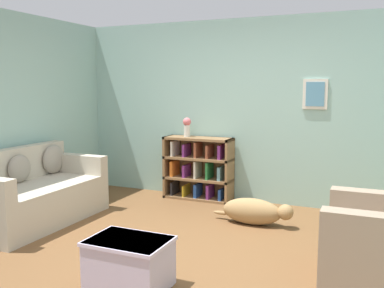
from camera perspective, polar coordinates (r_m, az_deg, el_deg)
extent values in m
plane|color=brown|center=(4.41, -2.15, -14.30)|extent=(14.00, 14.00, 0.00)
cube|color=#93BCB2|center=(6.20, 6.88, 4.38)|extent=(5.60, 0.10, 2.60)
cube|color=silver|center=(5.92, 16.11, 6.41)|extent=(0.32, 0.02, 0.40)
cube|color=#568EAD|center=(5.91, 16.09, 6.41)|extent=(0.24, 0.01, 0.32)
cube|color=#B7AD99|center=(5.58, -20.03, -7.46)|extent=(0.89, 1.74, 0.47)
cube|color=#B7AD99|center=(5.75, -22.89, -2.63)|extent=(0.16, 1.74, 0.42)
cube|color=#B7AD99|center=(6.09, -15.06, -2.53)|extent=(0.89, 0.16, 0.25)
ellipsoid|color=gray|center=(5.67, -22.04, -3.09)|extent=(0.14, 0.35, 0.35)
ellipsoid|color=gray|center=(6.10, -17.96, -1.95)|extent=(0.14, 0.39, 0.39)
cube|color=olive|center=(6.49, -3.14, -2.93)|extent=(0.04, 0.34, 0.92)
cube|color=olive|center=(6.12, 5.06, -3.59)|extent=(0.04, 0.34, 0.92)
cube|color=olive|center=(6.43, 1.39, -3.01)|extent=(1.01, 0.02, 0.92)
cube|color=olive|center=(6.38, 0.83, -7.14)|extent=(1.01, 0.34, 0.04)
cube|color=olive|center=(6.32, 0.83, -4.62)|extent=(1.01, 0.34, 0.04)
cube|color=olive|center=(6.26, 0.84, -1.88)|extent=(1.01, 0.34, 0.04)
cube|color=olive|center=(6.22, 0.84, 0.73)|extent=(1.01, 0.34, 0.04)
cube|color=black|center=(6.50, -2.31, -5.91)|extent=(0.03, 0.26, 0.21)
cube|color=orange|center=(6.44, -2.33, -3.21)|extent=(0.04, 0.26, 0.23)
cube|color=silver|center=(6.38, -2.28, -0.55)|extent=(0.03, 0.26, 0.22)
cube|color=gold|center=(6.43, -0.78, -6.22)|extent=(0.03, 0.26, 0.18)
cube|color=#7A2D84|center=(6.36, -0.72, -3.55)|extent=(0.04, 0.26, 0.18)
cube|color=#7A2D84|center=(6.31, -0.74, -0.81)|extent=(0.03, 0.26, 0.18)
cube|color=#234C9E|center=(6.35, 0.80, -6.23)|extent=(0.04, 0.26, 0.21)
cube|color=silver|center=(6.28, 0.76, -3.37)|extent=(0.03, 0.26, 0.25)
cube|color=brown|center=(6.23, 0.80, -0.73)|extent=(0.03, 0.26, 0.22)
cube|color=#7A2D84|center=(6.28, 2.43, -6.36)|extent=(0.04, 0.26, 0.22)
cube|color=#287A3D|center=(6.21, 2.34, -3.50)|extent=(0.04, 0.26, 0.25)
cube|color=brown|center=(6.17, 2.35, -0.99)|extent=(0.04, 0.26, 0.19)
cube|color=#234C9E|center=(6.22, 4.04, -6.72)|extent=(0.04, 0.26, 0.18)
cube|color=#60939E|center=(6.15, 3.95, -3.87)|extent=(0.05, 0.26, 0.19)
cube|color=#7A2D84|center=(6.10, 3.97, -1.04)|extent=(0.04, 0.26, 0.20)
cube|color=#BCB2D1|center=(3.69, -8.38, -15.47)|extent=(0.64, 0.45, 0.41)
cube|color=silver|center=(3.62, -8.44, -12.69)|extent=(0.66, 0.48, 0.03)
ellipsoid|color=#9E7A4C|center=(5.26, 7.97, -8.87)|extent=(0.72, 0.29, 0.32)
sphere|color=#9E7A4C|center=(5.16, 12.37, -8.87)|extent=(0.19, 0.19, 0.19)
ellipsoid|color=#9E7A4C|center=(5.44, 3.87, -9.13)|extent=(0.20, 0.05, 0.05)
cylinder|color=silver|center=(6.28, -0.67, 1.75)|extent=(0.09, 0.09, 0.17)
sphere|color=#E06B70|center=(6.26, -0.67, 2.99)|extent=(0.12, 0.12, 0.12)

